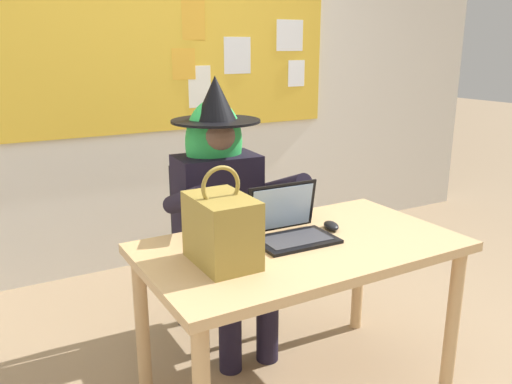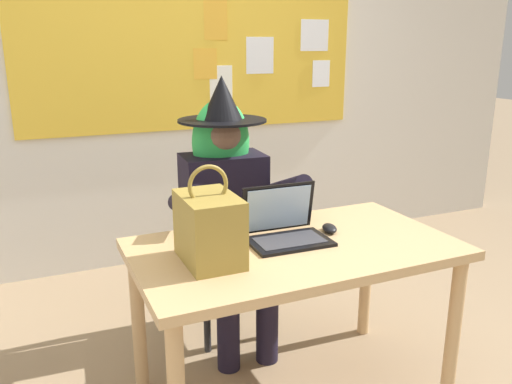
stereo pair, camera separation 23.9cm
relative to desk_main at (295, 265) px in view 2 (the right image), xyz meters
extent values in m
cube|color=silver|center=(0.15, 1.83, 0.85)|extent=(5.74, 0.10, 2.95)
cube|color=gold|center=(0.15, 1.76, 0.92)|extent=(2.40, 0.02, 1.20)
cube|color=white|center=(1.07, 1.75, 0.96)|extent=(0.23, 0.01, 0.23)
cube|color=white|center=(0.62, 1.75, 0.82)|extent=(0.21, 0.01, 0.26)
cube|color=gold|center=(0.28, 1.75, 1.07)|extent=(0.19, 0.01, 0.29)
cube|color=white|center=(1.13, 1.75, 0.68)|extent=(0.15, 0.01, 0.20)
cube|color=gold|center=(0.20, 1.75, 0.77)|extent=(0.17, 0.01, 0.21)
cube|color=white|center=(0.32, 1.75, 0.61)|extent=(0.17, 0.01, 0.29)
cube|color=tan|center=(0.00, 0.00, 0.07)|extent=(1.34, 0.76, 0.04)
cylinder|color=tan|center=(0.61, -0.31, -0.29)|extent=(0.06, 0.06, 0.68)
cylinder|color=tan|center=(-0.61, 0.31, -0.29)|extent=(0.06, 0.06, 0.68)
cylinder|color=tan|center=(0.60, 0.32, -0.29)|extent=(0.06, 0.06, 0.68)
cube|color=black|center=(-0.07, 0.65, -0.19)|extent=(0.42, 0.42, 0.04)
cube|color=black|center=(-0.07, 0.84, 0.06)|extent=(0.38, 0.04, 0.45)
cylinder|color=#262628|center=(0.10, 0.49, -0.42)|extent=(0.04, 0.04, 0.42)
cylinder|color=#262628|center=(-0.24, 0.48, -0.42)|extent=(0.04, 0.04, 0.42)
cylinder|color=#262628|center=(0.10, 0.83, -0.42)|extent=(0.04, 0.04, 0.42)
cylinder|color=#262628|center=(-0.24, 0.82, -0.42)|extent=(0.04, 0.04, 0.42)
cylinder|color=black|center=(0.01, 0.29, -0.40)|extent=(0.11, 0.11, 0.46)
cylinder|color=black|center=(-0.19, 0.30, -0.40)|extent=(0.11, 0.11, 0.46)
cylinder|color=black|center=(0.02, 0.46, -0.14)|extent=(0.17, 0.43, 0.15)
cylinder|color=black|center=(-0.18, 0.47, -0.14)|extent=(0.17, 0.43, 0.15)
cube|color=black|center=(-0.07, 0.67, 0.09)|extent=(0.43, 0.28, 0.52)
cylinder|color=black|center=(0.17, 0.43, 0.20)|extent=(0.12, 0.47, 0.24)
cylinder|color=black|center=(-0.33, 0.46, 0.20)|extent=(0.12, 0.47, 0.24)
sphere|color=brown|center=(-0.07, 0.67, 0.45)|extent=(0.20, 0.20, 0.20)
ellipsoid|color=green|center=(-0.07, 0.70, 0.41)|extent=(0.31, 0.24, 0.44)
cylinder|color=black|center=(-0.07, 0.67, 0.53)|extent=(0.45, 0.45, 0.01)
cone|color=black|center=(-0.07, 0.67, 0.64)|extent=(0.21, 0.21, 0.22)
cube|color=black|center=(-0.01, 0.02, 0.10)|extent=(0.34, 0.23, 0.01)
cube|color=#333338|center=(-0.01, 0.02, 0.11)|extent=(0.29, 0.16, 0.00)
cube|color=black|center=(-0.01, 0.15, 0.21)|extent=(0.34, 0.05, 0.21)
cube|color=#99B7E0|center=(-0.01, 0.14, 0.21)|extent=(0.30, 0.04, 0.19)
ellipsoid|color=black|center=(0.21, 0.07, 0.11)|extent=(0.09, 0.12, 0.03)
cube|color=olive|center=(-0.38, -0.02, 0.22)|extent=(0.20, 0.30, 0.26)
torus|color=olive|center=(-0.38, -0.02, 0.39)|extent=(0.16, 0.02, 0.16)
camera|label=1|loc=(-1.17, -1.68, 0.88)|focal=36.53mm
camera|label=2|loc=(-0.96, -1.78, 0.88)|focal=36.53mm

